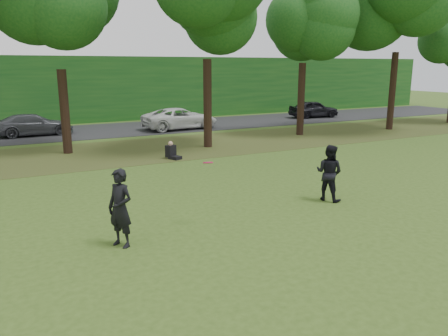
% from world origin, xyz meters
% --- Properties ---
extents(ground, '(120.00, 120.00, 0.00)m').
position_xyz_m(ground, '(0.00, 0.00, 0.00)').
color(ground, '#334B17').
rests_on(ground, ground).
extents(leaf_litter, '(60.00, 7.00, 0.01)m').
position_xyz_m(leaf_litter, '(0.00, 13.00, 0.01)').
color(leaf_litter, '#403617').
rests_on(leaf_litter, ground).
extents(street, '(70.00, 7.00, 0.02)m').
position_xyz_m(street, '(0.00, 21.00, 0.01)').
color(street, black).
rests_on(street, ground).
extents(far_hedge, '(70.00, 3.00, 5.00)m').
position_xyz_m(far_hedge, '(0.00, 27.00, 2.50)').
color(far_hedge, '#144918').
rests_on(far_hedge, ground).
extents(player_left, '(0.76, 0.84, 1.92)m').
position_xyz_m(player_left, '(-3.49, 1.16, 0.96)').
color(player_left, black).
rests_on(player_left, ground).
extents(player_right, '(1.01, 1.10, 1.83)m').
position_xyz_m(player_right, '(3.44, 1.82, 0.91)').
color(player_right, black).
rests_on(player_right, ground).
extents(parked_cars, '(39.48, 3.86, 1.54)m').
position_xyz_m(parked_cars, '(-1.24, 20.04, 0.74)').
color(parked_cars, black).
rests_on(parked_cars, street).
extents(frisbee, '(0.30, 0.29, 0.13)m').
position_xyz_m(frisbee, '(-1.02, 1.48, 1.76)').
color(frisbee, '#E4135F').
rests_on(frisbee, ground).
extents(seated_person, '(0.66, 0.83, 0.83)m').
position_xyz_m(seated_person, '(1.18, 10.25, 0.31)').
color(seated_person, black).
rests_on(seated_person, ground).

